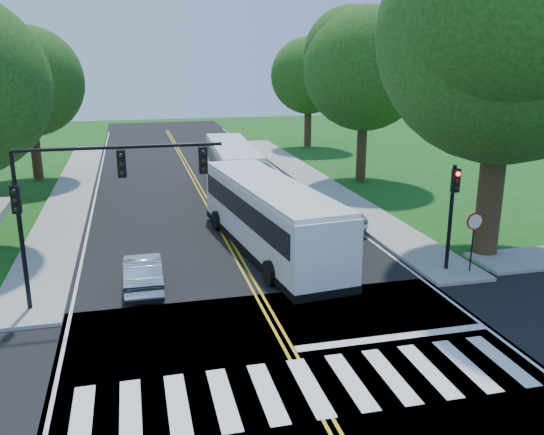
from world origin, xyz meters
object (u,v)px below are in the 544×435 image
object	(u,v)px
hatchback	(143,272)
dark_sedan	(328,215)
bus_follow	(232,166)
signal_ne	(452,204)
signal_nw	(89,189)
suv	(327,214)
bus_lead	(269,216)

from	to	relation	value
hatchback	dark_sedan	size ratio (longest dim) A/B	1.03
bus_follow	signal_ne	bearing A→B (deg)	112.13
signal_nw	signal_ne	size ratio (longest dim) A/B	1.62
suv	dark_sedan	xyz separation A→B (m)	(0.15, 0.23, -0.13)
suv	bus_lead	bearing A→B (deg)	29.35
signal_ne	hatchback	xyz separation A→B (m)	(-12.42, 1.20, -2.28)
bus_lead	hatchback	xyz separation A→B (m)	(-5.79, -3.15, -1.05)
bus_lead	suv	distance (m)	5.13
signal_nw	hatchback	size ratio (longest dim) A/B	1.75
bus_lead	suv	bearing A→B (deg)	-147.51
signal_ne	suv	distance (m)	8.32
dark_sedan	bus_follow	bearing A→B (deg)	-50.44
signal_ne	bus_follow	bearing A→B (deg)	109.14
hatchback	signal_ne	bearing A→B (deg)	174.60
bus_follow	hatchback	distance (m)	17.39
bus_lead	hatchback	size ratio (longest dim) A/B	3.15
signal_nw	bus_lead	xyz separation A→B (m)	(7.43, 4.37, -2.65)
suv	dark_sedan	bearing A→B (deg)	-132.73
bus_lead	bus_follow	world-z (taller)	bus_lead
signal_ne	suv	size ratio (longest dim) A/B	0.87
signal_nw	suv	size ratio (longest dim) A/B	1.42
suv	dark_sedan	size ratio (longest dim) A/B	1.28
bus_lead	suv	world-z (taller)	bus_lead
bus_lead	dark_sedan	size ratio (longest dim) A/B	3.25
bus_lead	hatchback	bearing A→B (deg)	21.82
signal_nw	dark_sedan	bearing A→B (deg)	34.12
signal_nw	signal_ne	world-z (taller)	signal_nw
bus_follow	suv	distance (m)	10.39
signal_ne	dark_sedan	distance (m)	8.52
signal_nw	bus_lead	distance (m)	9.02
bus_lead	dark_sedan	distance (m)	5.41
signal_nw	bus_follow	world-z (taller)	signal_nw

